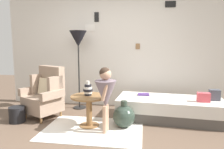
{
  "coord_description": "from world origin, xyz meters",
  "views": [
    {
      "loc": [
        0.72,
        -2.81,
        1.39
      ],
      "look_at": [
        0.15,
        0.95,
        0.85
      ],
      "focal_mm": 34.13,
      "sensor_mm": 36.0,
      "label": 1
    }
  ],
  "objects": [
    {
      "name": "ground_plane",
      "position": [
        0.0,
        0.0,
        0.0
      ],
      "size": [
        12.0,
        12.0,
        0.0
      ],
      "primitive_type": "plane",
      "color": "brown"
    },
    {
      "name": "armchair",
      "position": [
        -1.14,
        0.95,
        0.44
      ],
      "size": [
        0.9,
        0.82,
        0.97
      ],
      "color": "olive",
      "rests_on": "ground"
    },
    {
      "name": "vase_striped",
      "position": [
        -0.21,
        0.61,
        0.63
      ],
      "size": [
        0.16,
        0.16,
        0.25
      ],
      "color": "black",
      "rests_on": "side_table"
    },
    {
      "name": "pillow_mid",
      "position": [
        1.75,
        0.98,
        0.48
      ],
      "size": [
        0.22,
        0.13,
        0.16
      ],
      "primitive_type": "cube",
      "rotation": [
        0.0,
        0.0,
        -0.06
      ],
      "color": "#D64C56",
      "rests_on": "daybed"
    },
    {
      "name": "rug",
      "position": [
        -0.09,
        0.44,
        0.01
      ],
      "size": [
        1.61,
        1.13,
        0.01
      ],
      "primitive_type": "cube",
      "color": "silver",
      "rests_on": "ground"
    },
    {
      "name": "person_child",
      "position": [
        0.14,
        0.37,
        0.66
      ],
      "size": [
        0.34,
        0.34,
        1.04
      ],
      "color": "tan",
      "rests_on": "ground"
    },
    {
      "name": "demijohn_near",
      "position": [
        0.4,
        0.63,
        0.19
      ],
      "size": [
        0.37,
        0.37,
        0.46
      ],
      "color": "#2D3D33",
      "rests_on": "ground"
    },
    {
      "name": "gallery_wall",
      "position": [
        0.0,
        1.95,
        1.3
      ],
      "size": [
        4.8,
        0.12,
        2.6
      ],
      "color": "silver",
      "rests_on": "ground"
    },
    {
      "name": "daybed",
      "position": [
        1.2,
        1.14,
        0.2
      ],
      "size": [
        1.96,
        0.97,
        0.4
      ],
      "color": "#4C4742",
      "rests_on": "ground"
    },
    {
      "name": "pillow_head",
      "position": [
        1.97,
        1.11,
        0.5
      ],
      "size": [
        0.18,
        0.12,
        0.19
      ],
      "primitive_type": "cube",
      "rotation": [
        0.0,
        0.0,
        -0.01
      ],
      "color": "#474C56",
      "rests_on": "daybed"
    },
    {
      "name": "side_table",
      "position": [
        -0.19,
        0.59,
        0.39
      ],
      "size": [
        0.61,
        0.61,
        0.53
      ],
      "color": "olive",
      "rests_on": "ground"
    },
    {
      "name": "book_on_daybed",
      "position": [
        0.72,
        1.32,
        0.42
      ],
      "size": [
        0.23,
        0.17,
        0.03
      ],
      "primitive_type": "cube",
      "rotation": [
        0.0,
        0.0,
        0.04
      ],
      "color": "#523480",
      "rests_on": "daybed"
    },
    {
      "name": "floor_lamp",
      "position": [
        -0.67,
        1.58,
        1.44
      ],
      "size": [
        0.37,
        0.37,
        1.67
      ],
      "color": "black",
      "rests_on": "ground"
    },
    {
      "name": "magazine_basket",
      "position": [
        -1.52,
        0.58,
        0.14
      ],
      "size": [
        0.28,
        0.28,
        0.28
      ],
      "primitive_type": "cylinder",
      "color": "black",
      "rests_on": "ground"
    }
  ]
}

